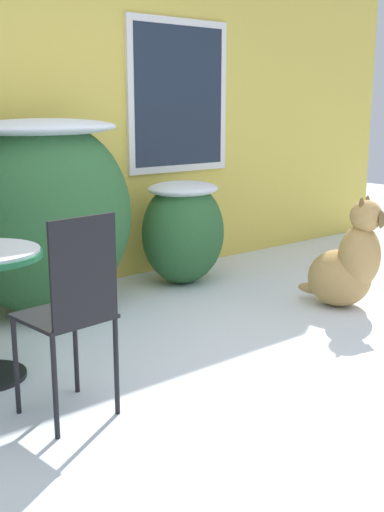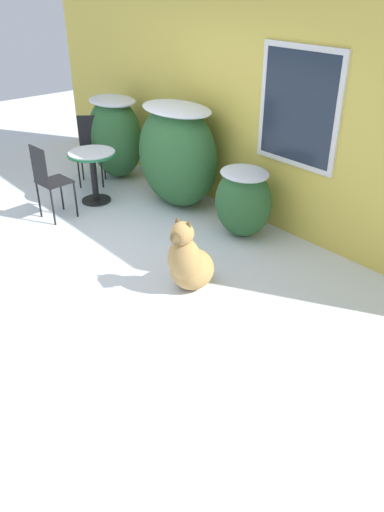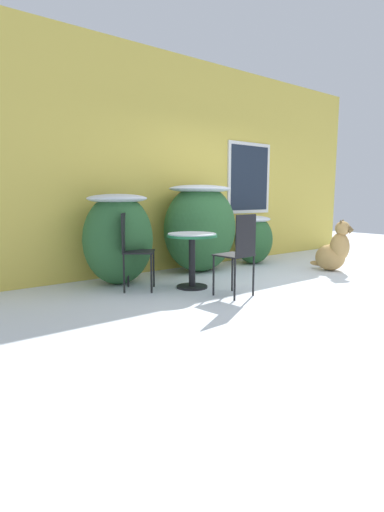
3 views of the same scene
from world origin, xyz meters
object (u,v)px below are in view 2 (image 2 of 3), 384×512
(patio_chair_near_table, at_px, (90,147))
(patio_chair_far_side, at_px, (49,179))
(patio_table, at_px, (93,165))
(dog, at_px, (189,263))

(patio_chair_near_table, relative_size, patio_chair_far_side, 1.00)
(patio_chair_far_side, bearing_deg, patio_table, -83.61)
(patio_chair_near_table, bearing_deg, patio_chair_far_side, -105.59)
(patio_table, distance_m, patio_chair_far_side, 0.72)
(patio_chair_far_side, distance_m, dog, 2.43)
(patio_chair_near_table, distance_m, dog, 3.31)
(patio_table, xyz_separation_m, patio_chair_near_table, (-0.66, 0.36, 0.02))
(patio_chair_far_side, bearing_deg, dog, -178.31)
(patio_table, distance_m, dog, 2.59)
(patio_table, height_order, dog, dog)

